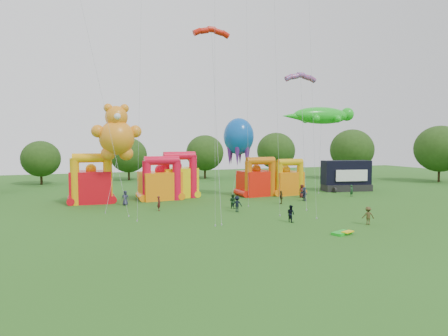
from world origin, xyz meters
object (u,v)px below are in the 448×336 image
object	(u,v)px
octopus_kite	(238,151)
spectator_4	(281,197)
spectator_0	(125,198)
stage_trailer	(346,176)
gecko_kite	(321,133)
bouncy_castle_0	(91,184)
bouncy_castle_2	(178,180)
teddy_bear_kite	(115,152)

from	to	relation	value
octopus_kite	spectator_4	size ratio (longest dim) A/B	6.72
spectator_4	spectator_0	bearing A→B (deg)	-73.79
stage_trailer	octopus_kite	size ratio (longest dim) A/B	0.70
gecko_kite	stage_trailer	bearing A→B (deg)	-9.98
stage_trailer	gecko_kite	size ratio (longest dim) A/B	0.59
bouncy_castle_0	gecko_kite	distance (m)	36.72
gecko_kite	octopus_kite	distance (m)	15.46
bouncy_castle_2	bouncy_castle_0	bearing A→B (deg)	-173.81
gecko_kite	spectator_4	xyz separation A→B (m)	(-12.24, -9.44, -8.79)
gecko_kite	bouncy_castle_0	bearing A→B (deg)	179.96
teddy_bear_kite	octopus_kite	distance (m)	18.26
teddy_bear_kite	gecko_kite	distance (m)	33.52
teddy_bear_kite	gecko_kite	size ratio (longest dim) A/B	0.94
gecko_kite	spectator_0	distance (m)	33.32
bouncy_castle_0	spectator_4	world-z (taller)	bouncy_castle_0
bouncy_castle_0	spectator_4	distance (m)	25.65
bouncy_castle_0	octopus_kite	bearing A→B (deg)	-2.94
bouncy_castle_0	spectator_0	world-z (taller)	bouncy_castle_0
spectator_0	spectator_4	xyz separation A→B (m)	(19.73, -5.86, -0.08)
gecko_kite	octopus_kite	size ratio (longest dim) A/B	1.18
teddy_bear_kite	spectator_0	world-z (taller)	teddy_bear_kite
bouncy_castle_2	spectator_0	world-z (taller)	bouncy_castle_2
bouncy_castle_2	octopus_kite	world-z (taller)	octopus_kite
bouncy_castle_2	stage_trailer	size ratio (longest dim) A/B	0.82
bouncy_castle_0	bouncy_castle_2	bearing A→B (deg)	6.19
stage_trailer	spectator_4	size ratio (longest dim) A/B	4.72
bouncy_castle_2	spectator_0	size ratio (longest dim) A/B	3.55
bouncy_castle_0	bouncy_castle_2	size ratio (longest dim) A/B	0.99
spectator_4	teddy_bear_kite	bearing A→B (deg)	-71.73
octopus_kite	gecko_kite	bearing A→B (deg)	3.94
octopus_kite	spectator_4	distance (m)	10.68
bouncy_castle_0	spectator_0	bearing A→B (deg)	-41.57
bouncy_castle_0	stage_trailer	world-z (taller)	bouncy_castle_0
octopus_kite	spectator_4	world-z (taller)	octopus_kite
bouncy_castle_2	teddy_bear_kite	size ratio (longest dim) A/B	0.52
teddy_bear_kite	octopus_kite	size ratio (longest dim) A/B	1.12
bouncy_castle_2	octopus_kite	distance (m)	9.91
teddy_bear_kite	spectator_0	distance (m)	6.19
stage_trailer	spectator_0	size ratio (longest dim) A/B	4.34
bouncy_castle_2	spectator_4	bearing A→B (deg)	-43.02
spectator_0	spectator_4	bearing A→B (deg)	-0.71
gecko_kite	bouncy_castle_2	bearing A→B (deg)	176.75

